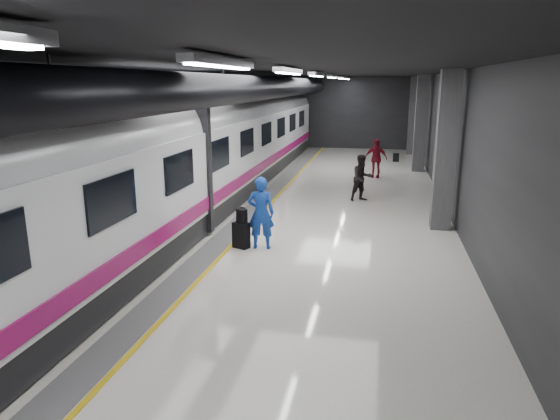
# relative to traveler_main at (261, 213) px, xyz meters

# --- Properties ---
(ground) EXTENTS (40.00, 40.00, 0.00)m
(ground) POSITION_rel_traveler_main_xyz_m (0.14, 0.83, -0.93)
(ground) COLOR silver
(ground) RESTS_ON ground
(platform_hall) EXTENTS (10.02, 40.02, 4.51)m
(platform_hall) POSITION_rel_traveler_main_xyz_m (-0.15, 1.78, 2.60)
(platform_hall) COLOR black
(platform_hall) RESTS_ON ground
(train) EXTENTS (3.05, 38.00, 4.05)m
(train) POSITION_rel_traveler_main_xyz_m (-3.11, 0.83, 1.14)
(train) COLOR black
(train) RESTS_ON ground
(traveler_main) EXTENTS (0.72, 0.51, 1.87)m
(traveler_main) POSITION_rel_traveler_main_xyz_m (0.00, 0.00, 0.00)
(traveler_main) COLOR blue
(traveler_main) RESTS_ON ground
(suitcase_main) EXTENTS (0.48, 0.40, 0.67)m
(suitcase_main) POSITION_rel_traveler_main_xyz_m (-0.51, -0.07, -0.60)
(suitcase_main) COLOR black
(suitcase_main) RESTS_ON ground
(shoulder_bag) EXTENTS (0.31, 0.26, 0.36)m
(shoulder_bag) POSITION_rel_traveler_main_xyz_m (-0.48, -0.08, -0.08)
(shoulder_bag) COLOR black
(shoulder_bag) RESTS_ON suitcase_main
(traveler_far_a) EXTENTS (1.02, 0.96, 1.66)m
(traveler_far_a) POSITION_rel_traveler_main_xyz_m (2.29, 5.89, -0.10)
(traveler_far_a) COLOR black
(traveler_far_a) RESTS_ON ground
(traveler_far_b) EXTENTS (1.09, 0.66, 1.73)m
(traveler_far_b) POSITION_rel_traveler_main_xyz_m (2.70, 10.67, -0.07)
(traveler_far_b) COLOR maroon
(traveler_far_b) RESTS_ON ground
(suitcase_far) EXTENTS (0.32, 0.22, 0.46)m
(suitcase_far) POSITION_rel_traveler_main_xyz_m (3.73, 15.59, -0.71)
(suitcase_far) COLOR black
(suitcase_far) RESTS_ON ground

